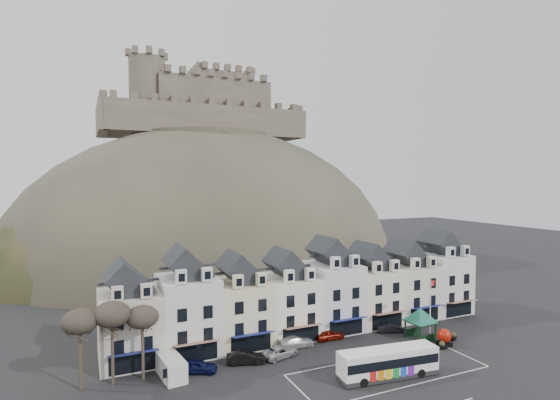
% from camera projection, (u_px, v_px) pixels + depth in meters
% --- Properties ---
extents(ground, '(300.00, 300.00, 0.00)m').
position_uv_depth(ground, '(381.00, 379.00, 46.25)').
color(ground, black).
rests_on(ground, ground).
extents(coach_bay_markings, '(22.00, 7.50, 0.01)m').
position_uv_depth(coach_bay_markings, '(389.00, 371.00, 48.21)').
color(coach_bay_markings, silver).
rests_on(coach_bay_markings, ground).
extents(townhouse_terrace, '(54.40, 9.35, 11.80)m').
position_uv_depth(townhouse_terrace, '(311.00, 293.00, 60.59)').
color(townhouse_terrace, beige).
rests_on(townhouse_terrace, ground).
extents(castle_hill, '(100.00, 76.00, 68.00)m').
position_uv_depth(castle_hill, '(214.00, 263.00, 109.51)').
color(castle_hill, '#39352C').
rests_on(castle_hill, ground).
extents(castle, '(50.20, 22.20, 22.00)m').
position_uv_depth(castle, '(203.00, 106.00, 113.64)').
color(castle, brown).
rests_on(castle, ground).
extents(tree_left_far, '(3.61, 3.61, 8.24)m').
position_uv_depth(tree_left_far, '(80.00, 322.00, 43.53)').
color(tree_left_far, '#352E21').
rests_on(tree_left_far, ground).
extents(tree_left_mid, '(3.78, 3.78, 8.64)m').
position_uv_depth(tree_left_mid, '(112.00, 315.00, 44.75)').
color(tree_left_mid, '#352E21').
rests_on(tree_left_mid, ground).
extents(tree_left_near, '(3.43, 3.43, 7.84)m').
position_uv_depth(tree_left_near, '(142.00, 318.00, 46.02)').
color(tree_left_near, '#352E21').
rests_on(tree_left_near, ground).
extents(bus, '(11.28, 3.78, 3.12)m').
position_uv_depth(bus, '(388.00, 361.00, 46.55)').
color(bus, '#262628').
rests_on(bus, ground).
extents(bus_shelter, '(6.61, 6.61, 4.20)m').
position_uv_depth(bus_shelter, '(420.00, 315.00, 57.49)').
color(bus_shelter, black).
rests_on(bus_shelter, ground).
extents(red_buoy, '(1.77, 1.77, 2.19)m').
position_uv_depth(red_buoy, '(444.00, 337.00, 55.37)').
color(red_buoy, black).
rests_on(red_buoy, ground).
extents(flagpole, '(1.10, 0.51, 8.15)m').
position_uv_depth(flagpole, '(431.00, 306.00, 56.88)').
color(flagpole, silver).
rests_on(flagpole, ground).
extents(white_van, '(2.64, 5.05, 2.21)m').
position_uv_depth(white_van, '(171.00, 367.00, 46.51)').
color(white_van, silver).
rests_on(white_van, ground).
extents(planter_west, '(1.06, 0.70, 1.01)m').
position_uv_depth(planter_west, '(442.00, 345.00, 54.35)').
color(planter_west, black).
rests_on(planter_west, ground).
extents(planter_east, '(1.18, 0.89, 1.06)m').
position_uv_depth(planter_east, '(453.00, 336.00, 57.36)').
color(planter_east, black).
rests_on(planter_east, ground).
extents(car_navy, '(4.76, 3.39, 1.50)m').
position_uv_depth(car_navy, '(197.00, 366.00, 47.67)').
color(car_navy, '#0B0F37').
rests_on(car_navy, ground).
extents(car_black, '(4.67, 2.83, 1.45)m').
position_uv_depth(car_black, '(246.00, 358.00, 49.99)').
color(car_black, black).
rests_on(car_black, ground).
extents(car_silver, '(4.94, 3.22, 1.29)m').
position_uv_depth(car_silver, '(280.00, 352.00, 51.85)').
color(car_silver, '#A5A7AD').
rests_on(car_silver, ground).
extents(car_white, '(4.81, 1.99, 1.39)m').
position_uv_depth(car_white, '(295.00, 342.00, 54.93)').
color(car_white, silver).
rests_on(car_white, ground).
extents(car_maroon, '(4.09, 1.69, 1.38)m').
position_uv_depth(car_maroon, '(329.00, 335.00, 57.46)').
color(car_maroon, '#660E05').
rests_on(car_maroon, ground).
extents(car_charcoal, '(3.94, 2.53, 1.23)m').
position_uv_depth(car_charcoal, '(390.00, 328.00, 60.38)').
color(car_charcoal, black).
rests_on(car_charcoal, ground).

